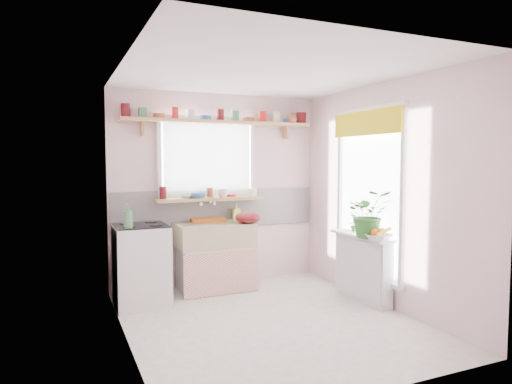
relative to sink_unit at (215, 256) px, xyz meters
name	(u,v)px	position (x,y,z in m)	size (l,w,h in m)	color
room	(288,182)	(0.81, -0.43, 0.94)	(3.20, 3.20, 3.20)	white
sink_unit	(215,256)	(0.00, 0.00, 0.00)	(0.95, 0.65, 1.11)	white
cooker	(141,265)	(-0.95, -0.24, 0.03)	(0.58, 0.58, 0.93)	white
radiator_ledge	(363,266)	(1.45, -1.09, -0.03)	(0.22, 0.95, 0.78)	white
windowsill	(210,199)	(0.00, 0.19, 0.71)	(1.40, 0.22, 0.04)	tan
pine_shelf	(221,122)	(0.15, 0.18, 1.69)	(2.52, 0.24, 0.04)	tan
shelf_crockery	(219,116)	(0.13, 0.18, 1.76)	(2.47, 0.11, 0.12)	#590F14
sill_crockery	(210,193)	(0.00, 0.19, 0.78)	(1.35, 0.11, 0.12)	#590F14
dish_tray	(207,219)	(-0.03, 0.21, 0.44)	(0.43, 0.32, 0.04)	#CB5E12
colander	(248,218)	(0.37, -0.19, 0.49)	(0.32, 0.32, 0.15)	#601012
jade_plant	(369,214)	(1.36, -1.31, 0.61)	(0.48, 0.42, 0.53)	#2E6E2C
fruit_bowl	(379,237)	(1.36, -1.49, 0.38)	(0.27, 0.27, 0.07)	white
herb_pot	(354,222)	(1.48, -0.86, 0.46)	(0.12, 0.08, 0.23)	#275F26
soap_bottle_sink	(236,212)	(0.38, 0.21, 0.52)	(0.09, 0.10, 0.21)	#FCFF71
sill_cup	(223,193)	(0.16, 0.13, 0.78)	(0.13, 0.13, 0.11)	silver
sill_bowl	(198,196)	(-0.17, 0.13, 0.76)	(0.19, 0.19, 0.06)	#3871B7
shelf_vase	(292,118)	(1.15, 0.12, 1.78)	(0.13, 0.13, 0.14)	#A15331
cooker_bottle	(128,216)	(-1.11, -0.46, 0.61)	(0.10, 0.10, 0.25)	#41824B
fruit	(379,232)	(1.37, -1.48, 0.44)	(0.20, 0.14, 0.10)	orange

